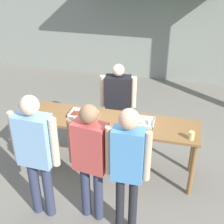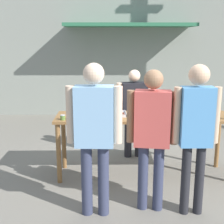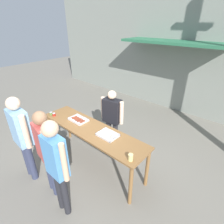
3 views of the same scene
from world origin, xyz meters
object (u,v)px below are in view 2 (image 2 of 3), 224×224
condiment_jar_ketchup (70,117)px  person_customer_with_cup (196,126)px  condiment_jar_mustard (63,117)px  person_customer_waiting_in_line (152,129)px  person_customer_holding_hotdog (94,128)px  person_server_behind_table (134,107)px  food_tray_buns (173,114)px  food_tray_sausages (112,114)px

condiment_jar_ketchup → person_customer_with_cup: (1.55, -0.92, 0.12)m
condiment_jar_mustard → person_customer_waiting_in_line: (1.17, -0.80, 0.06)m
person_customer_waiting_in_line → person_customer_holding_hotdog: bearing=17.9°
person_customer_holding_hotdog → person_customer_with_cup: bearing=-177.4°
person_customer_holding_hotdog → person_customer_waiting_in_line: person_customer_holding_hotdog is taller
condiment_jar_ketchup → person_customer_with_cup: bearing=-30.5°
person_server_behind_table → person_customer_with_cup: bearing=-82.0°
food_tray_buns → person_customer_holding_hotdog: bearing=-134.5°
person_server_behind_table → person_customer_with_cup: person_customer_with_cup is taller
person_customer_holding_hotdog → food_tray_sausages: bearing=-97.9°
food_tray_sausages → person_customer_waiting_in_line: (0.46, -1.06, 0.08)m
condiment_jar_ketchup → person_customer_waiting_in_line: 1.34m
person_customer_holding_hotdog → condiment_jar_ketchup: bearing=-64.5°
food_tray_buns → condiment_jar_ketchup: size_ratio=5.46×
condiment_jar_mustard → person_customer_waiting_in_line: person_customer_waiting_in_line is taller
person_customer_holding_hotdog → person_customer_with_cup: size_ratio=1.01×
person_server_behind_table → person_customer_holding_hotdog: 1.99m
person_server_behind_table → person_customer_waiting_in_line: (0.07, -1.78, 0.12)m
food_tray_buns → condiment_jar_mustard: bearing=-170.8°
person_server_behind_table → food_tray_buns: bearing=-61.9°
food_tray_buns → person_customer_with_cup: size_ratio=0.22×
food_tray_buns → person_customer_with_cup: 1.17m
condiment_jar_mustard → person_customer_waiting_in_line: bearing=-34.3°
food_tray_buns → person_server_behind_table: person_server_behind_table is taller
food_tray_sausages → person_customer_waiting_in_line: 1.16m
condiment_jar_mustard → person_customer_holding_hotdog: (0.49, -0.90, 0.11)m
food_tray_buns → condiment_jar_mustard: size_ratio=5.46×
food_tray_sausages → person_customer_with_cup: person_customer_with_cup is taller
person_customer_waiting_in_line → person_customer_with_cup: bearing=176.9°
food_tray_buns → person_customer_waiting_in_line: size_ratio=0.23×
food_tray_buns → person_server_behind_table: bearing=126.5°
person_customer_with_cup → person_customer_waiting_in_line: size_ratio=1.04×
food_tray_sausages → food_tray_buns: size_ratio=1.08×
food_tray_buns → person_server_behind_table: 0.90m
condiment_jar_mustard → person_server_behind_table: (1.10, 0.98, -0.06)m
food_tray_buns → person_customer_waiting_in_line: 1.16m
condiment_jar_ketchup → person_server_behind_table: person_server_behind_table is taller
condiment_jar_ketchup → person_customer_holding_hotdog: (0.39, -0.92, 0.11)m
condiment_jar_ketchup → person_customer_waiting_in_line: size_ratio=0.04×
condiment_jar_ketchup → condiment_jar_mustard: bearing=-170.1°
condiment_jar_mustard → person_server_behind_table: bearing=41.8°
food_tray_sausages → food_tray_buns: 0.93m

